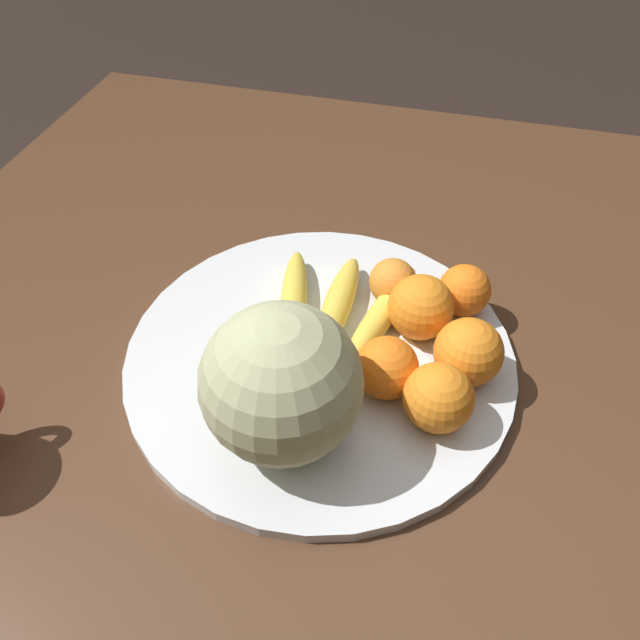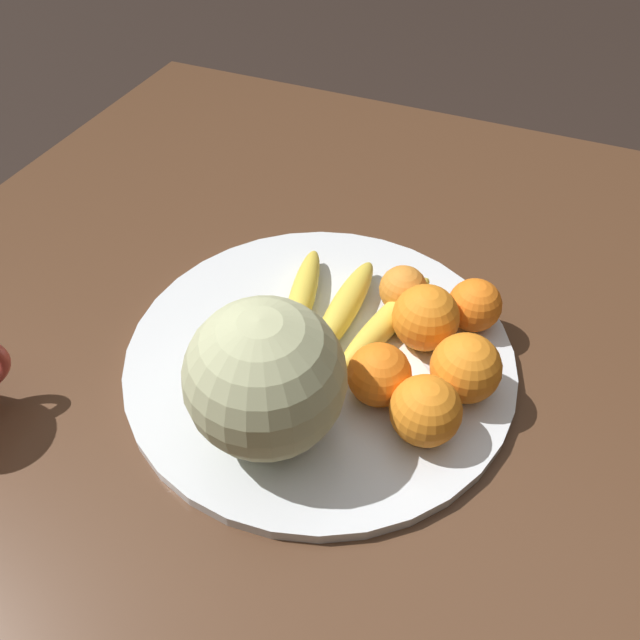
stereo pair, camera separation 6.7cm
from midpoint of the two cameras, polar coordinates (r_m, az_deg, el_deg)
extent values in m
plane|color=black|center=(1.36, -0.69, -25.93)|extent=(12.00, 12.00, 0.00)
cube|color=#4C301E|center=(0.71, -1.20, -6.93)|extent=(1.36, 1.13, 0.04)
cube|color=#4C301E|center=(1.39, 28.25, -3.68)|extent=(0.07, 0.07, 0.71)
cube|color=#4C301E|center=(1.51, -8.68, 6.69)|extent=(0.07, 0.07, 0.71)
cylinder|color=silver|center=(0.71, 2.69, -3.39)|extent=(0.44, 0.44, 0.01)
torus|color=navy|center=(0.71, 2.70, -3.31)|extent=(0.44, 0.44, 0.01)
sphere|color=#B2B789|center=(0.58, -1.74, -5.50)|extent=(0.15, 0.15, 0.15)
sphere|color=brown|center=(0.67, 2.31, -3.75)|extent=(0.02, 0.02, 0.02)
ellipsoid|color=gold|center=(0.72, 8.79, -0.26)|extent=(0.18, 0.08, 0.03)
ellipsoid|color=gold|center=(0.73, 4.89, 1.08)|extent=(0.17, 0.04, 0.03)
ellipsoid|color=gold|center=(0.74, 0.96, 2.10)|extent=(0.17, 0.07, 0.03)
sphere|color=orange|center=(0.64, 8.42, -5.14)|extent=(0.07, 0.07, 0.07)
sphere|color=orange|center=(0.70, 12.33, 0.08)|extent=(0.07, 0.07, 0.07)
sphere|color=orange|center=(0.62, 12.70, -8.25)|extent=(0.07, 0.07, 0.07)
sphere|color=orange|center=(0.74, 10.16, 2.66)|extent=(0.06, 0.06, 0.06)
sphere|color=orange|center=(0.66, 16.01, -4.41)|extent=(0.07, 0.07, 0.07)
sphere|color=orange|center=(0.74, 16.48, 1.18)|extent=(0.06, 0.06, 0.06)
cube|color=white|center=(0.71, 10.17, -3.54)|extent=(0.09, 0.09, 0.00)
camera|label=1|loc=(0.03, -87.13, 2.92)|focal=35.00mm
camera|label=2|loc=(0.03, 92.87, -2.92)|focal=35.00mm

